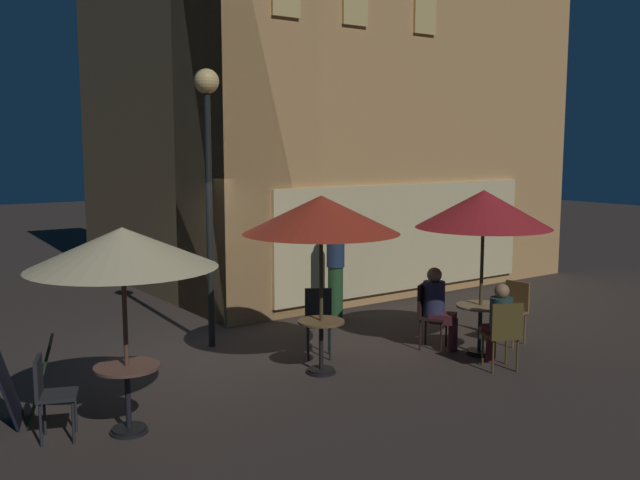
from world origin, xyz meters
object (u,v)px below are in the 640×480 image
cafe_table_0 (321,338)px  cafe_chair_4 (49,389)px  cafe_table_2 (128,385)px  cafe_chair_2 (428,310)px  menu_sandwich_board (23,382)px  cafe_chair_3 (504,330)px  patio_umbrella_1 (484,210)px  cafe_table_1 (480,319)px  patio_umbrella_0 (321,215)px  cafe_chair_1 (514,306)px  cafe_chair_0 (318,316)px  patron_seated_0 (437,303)px  patron_seated_1 (499,320)px  street_lamp_near_corner (208,144)px  patio_umbrella_2 (122,249)px  patron_standing_2 (336,270)px

cafe_table_0 → cafe_chair_4: bearing=-177.5°
cafe_table_2 → cafe_chair_4: size_ratio=0.83×
cafe_chair_2 → menu_sandwich_board: bearing=-125.7°
cafe_chair_3 → patio_umbrella_1: bearing=0.0°
cafe_table_2 → cafe_table_1: bearing=-2.2°
patio_umbrella_0 → cafe_chair_1: 3.67m
cafe_table_0 → patio_umbrella_1: 2.98m
cafe_chair_0 → cafe_chair_1: 3.09m
patron_seated_0 → patron_seated_1: (0.05, -1.13, -0.03)m
cafe_chair_0 → patron_seated_1: (1.69, -1.90, 0.08)m
cafe_table_0 → cafe_table_1: bearing=-14.8°
menu_sandwich_board → patio_umbrella_0: size_ratio=0.38×
cafe_table_1 → cafe_chair_2: (-0.41, 0.68, 0.06)m
cafe_chair_1 → cafe_chair_3: 1.48m
cafe_chair_2 → cafe_table_1: bearing=0.0°
patron_seated_0 → cafe_chair_3: bearing=-31.9°
patio_umbrella_1 → cafe_chair_2: size_ratio=2.45×
cafe_table_1 → menu_sandwich_board: bearing=169.4°
cafe_table_0 → cafe_table_2: bearing=-171.2°
street_lamp_near_corner → cafe_chair_0: bearing=-52.3°
patio_umbrella_2 → patron_seated_0: (4.92, 0.35, -1.28)m
menu_sandwich_board → cafe_chair_4: 0.66m
cafe_table_0 → patio_umbrella_0: bearing=0.0°
cafe_table_2 → cafe_chair_1: size_ratio=0.77×
cafe_table_1 → cafe_chair_1: (0.87, 0.10, 0.05)m
cafe_table_0 → patio_umbrella_1: patio_umbrella_1 is taller
patio_umbrella_0 → patron_standing_2: bearing=49.4°
cafe_table_2 → patron_seated_1: size_ratio=0.62×
menu_sandwich_board → cafe_chair_3: (5.73, -1.86, 0.10)m
patio_umbrella_2 → cafe_chair_2: size_ratio=2.24×
cafe_chair_4 → patron_standing_2: (5.44, 2.33, 0.35)m
patio_umbrella_0 → cafe_chair_4: 3.91m
patron_seated_0 → patron_seated_1: size_ratio=1.05×
menu_sandwich_board → cafe_chair_1: bearing=9.5°
cafe_table_2 → patio_umbrella_1: patio_umbrella_1 is taller
cafe_chair_4 → patron_seated_0: bearing=21.9°
cafe_chair_4 → cafe_table_1: bearing=16.6°
street_lamp_near_corner → patio_umbrella_0: (0.60, -2.03, -0.93)m
cafe_chair_0 → patron_standing_2: 2.10m
menu_sandwich_board → patio_umbrella_1: (6.08, -1.14, 1.66)m
patio_umbrella_2 → patron_seated_0: bearing=4.1°
menu_sandwich_board → cafe_chair_3: cafe_chair_3 is taller
cafe_table_1 → cafe_chair_0: size_ratio=0.75×
patio_umbrella_1 → patron_seated_0: size_ratio=1.94×
patio_umbrella_1 → cafe_chair_2: (-0.41, 0.68, -1.54)m
cafe_table_2 → cafe_chair_4: cafe_chair_4 is taller
patio_umbrella_2 → patron_standing_2: patio_umbrella_2 is taller
patio_umbrella_2 → patron_seated_1: (4.97, -0.78, -1.31)m
patron_seated_1 → patio_umbrella_2: bearing=106.8°
cafe_table_0 → cafe_chair_1: 3.32m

